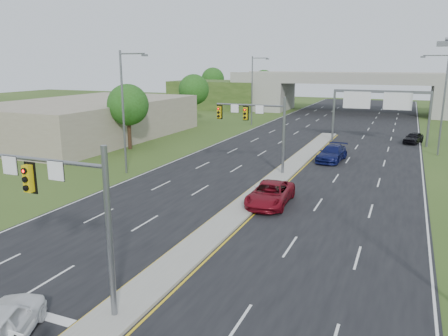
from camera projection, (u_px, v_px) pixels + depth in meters
ground at (115, 318)px, 17.38m from camera, size 240.00×240.00×0.00m
road at (306, 154)px, 48.75m from camera, size 24.00×160.00×0.02m
median at (276, 179)px, 37.97m from camera, size 2.00×54.00×0.16m
lane_markings at (287, 165)px, 43.52m from camera, size 23.72×160.00×0.01m
signal_mast_near at (59, 199)px, 17.07m from camera, size 6.62×0.60×7.00m
signal_mast_far at (260, 122)px, 39.47m from camera, size 6.62×0.60×7.00m
sign_gantry at (379, 102)px, 53.90m from camera, size 11.58×0.44×6.67m
overpass at (356, 95)px, 88.25m from camera, size 80.00×14.00×8.10m
lightpole_l_mid at (125, 107)px, 38.89m from camera, size 2.85×0.25×11.00m
lightpole_l_far at (253, 87)px, 70.26m from camera, size 2.85×0.25×11.00m
lightpole_r_far at (442, 100)px, 46.79m from camera, size 2.85×0.25×11.00m
tree_l_near at (128, 105)px, 50.60m from camera, size 4.80×4.80×7.60m
tree_l_mid at (194, 90)px, 74.44m from camera, size 5.20×5.20×8.12m
tree_back_a at (213, 79)px, 114.59m from camera, size 6.00×6.00×8.85m
tree_back_b at (264, 81)px, 109.39m from camera, size 5.60×5.60×8.32m
commercial_building at (89, 119)px, 59.48m from camera, size 18.00×30.00×5.00m
car_far_a at (270, 194)px, 31.15m from camera, size 2.85×5.80×1.58m
car_far_b at (332, 153)px, 45.09m from camera, size 2.78×5.73×1.61m
car_far_c at (413, 138)px, 55.16m from camera, size 2.75×4.41×1.40m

